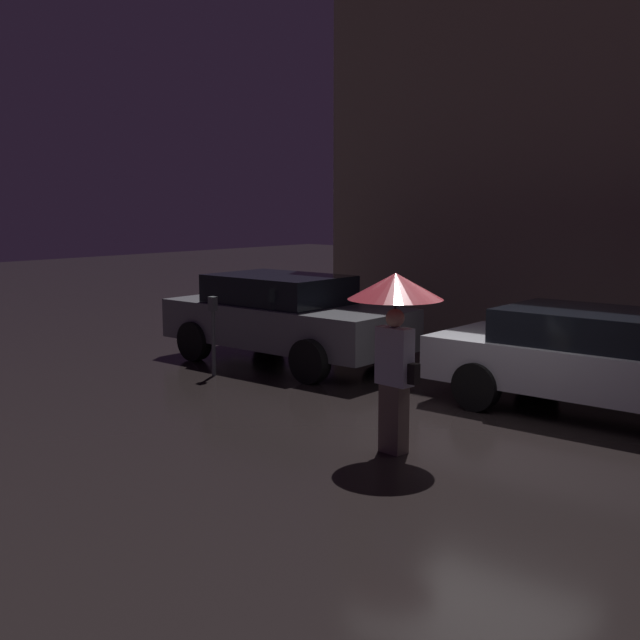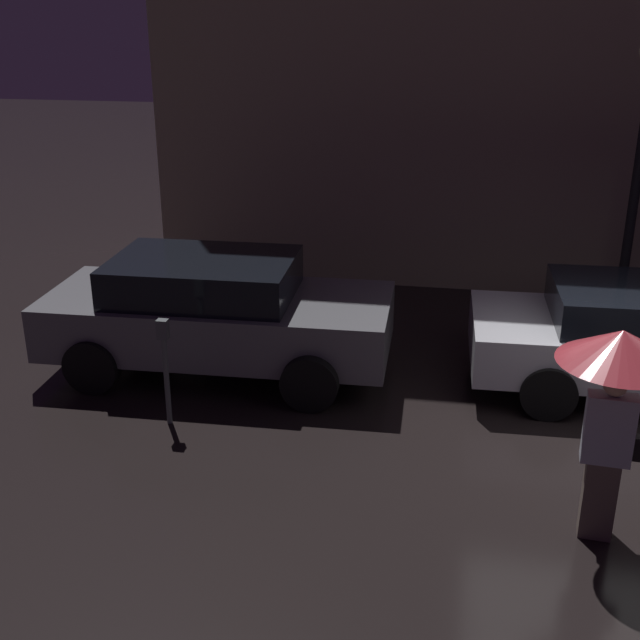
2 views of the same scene
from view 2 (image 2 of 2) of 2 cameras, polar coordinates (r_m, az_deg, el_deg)
ground_plane at (r=9.14m, az=19.05°, el=-8.74°), size 60.00×60.00×0.00m
parked_car_grey at (r=10.24m, az=-7.44°, el=0.58°), size 4.38×2.02×1.49m
pedestrian_with_umbrella at (r=7.06m, az=20.39°, el=-3.68°), size 1.03×1.03×1.98m
parking_meter at (r=8.98m, az=-10.95°, el=-2.83°), size 0.12×0.10×1.26m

